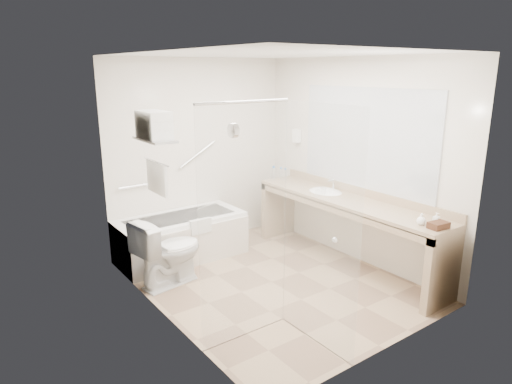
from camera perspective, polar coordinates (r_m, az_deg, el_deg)
floor at (r=5.32m, az=1.94°, el=-11.15°), size 3.20×3.20×0.00m
ceiling at (r=4.77m, az=2.22°, el=16.87°), size 2.60×3.20×0.10m
wall_back at (r=6.20m, az=-7.12°, el=4.77°), size 2.60×0.10×2.50m
wall_front at (r=3.81m, az=17.09°, el=-2.41°), size 2.60×0.10×2.50m
wall_left at (r=4.24m, az=-11.89°, el=-0.30°), size 0.10×3.20×2.50m
wall_right at (r=5.77m, az=12.30°, el=3.76°), size 0.10×3.20×2.50m
bathtub at (r=5.93m, az=-9.33°, el=-5.59°), size 1.60×0.73×0.59m
grab_bar_short at (r=5.84m, az=-14.98°, el=0.70°), size 0.40×0.03×0.03m
grab_bar_long at (r=6.15m, az=-7.34°, el=4.66°), size 0.53×0.03×0.33m
shower_enclosure at (r=3.87m, az=3.15°, el=-4.33°), size 0.96×0.91×2.11m
towel_shelf at (r=4.51m, az=-12.59°, el=7.11°), size 0.24×0.55×0.81m
vanity_counter at (r=5.63m, az=11.21°, el=-2.90°), size 0.55×2.70×0.95m
sink at (r=5.86m, az=8.65°, el=-0.21°), size 0.40×0.52×0.14m
faucet at (r=5.93m, az=9.69°, el=1.03°), size 0.03×0.03×0.14m
mirror at (r=5.62m, az=13.55°, el=6.49°), size 0.02×2.00×1.20m
hairdryer_unit at (r=6.44m, az=5.10°, el=7.01°), size 0.08×0.10×0.18m
toilet at (r=5.22m, az=-10.86°, el=-7.34°), size 0.85×0.56×0.77m
amenity_basket at (r=4.79m, az=21.84°, el=-3.88°), size 0.21×0.15×0.06m
soap_bottle_a at (r=4.91m, az=21.57°, el=-3.46°), size 0.07×0.13×0.06m
soap_bottle_b at (r=4.84m, az=19.96°, el=-3.35°), size 0.11×0.13×0.09m
water_bottle_left at (r=6.38m, az=3.67°, el=2.19°), size 0.05×0.05×0.17m
water_bottle_mid at (r=6.42m, az=3.13°, el=2.29°), size 0.05×0.05×0.17m
water_bottle_right at (r=6.34m, az=2.22°, el=2.28°), size 0.06×0.06×0.21m
drinking_glass_near at (r=5.62m, az=7.69°, el=-0.09°), size 0.08×0.08×0.08m
drinking_glass_far at (r=5.68m, az=8.40°, el=0.10°), size 0.08×0.08×0.09m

